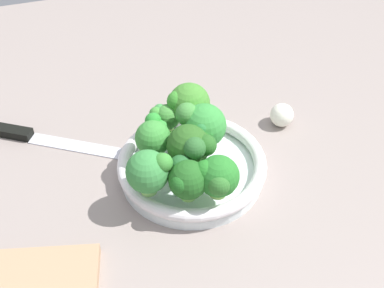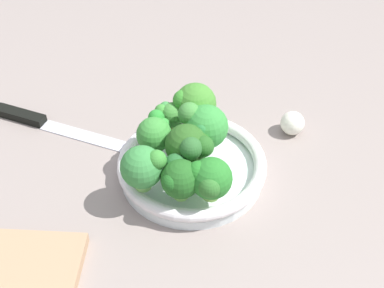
# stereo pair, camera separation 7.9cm
# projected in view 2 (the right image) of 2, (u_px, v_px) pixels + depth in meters

# --- Properties ---
(ground_plane) EXTENTS (1.30, 1.30, 0.03)m
(ground_plane) POSITION_uv_depth(u_px,v_px,m) (205.00, 172.00, 0.87)
(ground_plane) COLOR gray
(bowl) EXTENTS (0.23, 0.23, 0.04)m
(bowl) POSITION_uv_depth(u_px,v_px,m) (192.00, 167.00, 0.83)
(bowl) COLOR white
(bowl) RESTS_ON ground_plane
(broccoli_floret_0) EXTENTS (0.07, 0.06, 0.06)m
(broccoli_floret_0) POSITION_uv_depth(u_px,v_px,m) (179.00, 178.00, 0.74)
(broccoli_floret_0) COLOR #8AC658
(broccoli_floret_0) RESTS_ON bowl
(broccoli_floret_1) EXTENTS (0.06, 0.06, 0.07)m
(broccoli_floret_1) POSITION_uv_depth(u_px,v_px,m) (209.00, 179.00, 0.74)
(broccoli_floret_1) COLOR #A1DA61
(broccoli_floret_1) RESTS_ON bowl
(broccoli_floret_2) EXTENTS (0.07, 0.07, 0.08)m
(broccoli_floret_2) POSITION_uv_depth(u_px,v_px,m) (202.00, 125.00, 0.80)
(broccoli_floret_2) COLOR #81BA60
(broccoli_floret_2) RESTS_ON bowl
(broccoli_floret_3) EXTENTS (0.06, 0.07, 0.07)m
(broccoli_floret_3) POSITION_uv_depth(u_px,v_px,m) (144.00, 167.00, 0.75)
(broccoli_floret_3) COLOR #7BBD5C
(broccoli_floret_3) RESTS_ON bowl
(broccoli_floret_4) EXTENTS (0.07, 0.07, 0.08)m
(broccoli_floret_4) POSITION_uv_depth(u_px,v_px,m) (189.00, 146.00, 0.77)
(broccoli_floret_4) COLOR #88C158
(broccoli_floret_4) RESTS_ON bowl
(broccoli_floret_5) EXTENTS (0.06, 0.05, 0.06)m
(broccoli_floret_5) POSITION_uv_depth(u_px,v_px,m) (155.00, 133.00, 0.81)
(broccoli_floret_5) COLOR #78BF5A
(broccoli_floret_5) RESTS_ON bowl
(broccoli_floret_6) EXTENTS (0.07, 0.07, 0.08)m
(broccoli_floret_6) POSITION_uv_depth(u_px,v_px,m) (194.00, 104.00, 0.84)
(broccoli_floret_6) COLOR #85B252
(broccoli_floret_6) RESTS_ON bowl
(broccoli_floret_7) EXTENTS (0.04, 0.05, 0.06)m
(broccoli_floret_7) POSITION_uv_depth(u_px,v_px,m) (170.00, 114.00, 0.84)
(broccoli_floret_7) COLOR #95CA57
(broccoli_floret_7) RESTS_ON bowl
(knife) EXTENTS (0.16, 0.24, 0.01)m
(knife) POSITION_uv_depth(u_px,v_px,m) (43.00, 123.00, 0.93)
(knife) COLOR silver
(knife) RESTS_ON ground_plane
(garlic_bulb) EXTENTS (0.04, 0.04, 0.04)m
(garlic_bulb) POSITION_uv_depth(u_px,v_px,m) (292.00, 123.00, 0.91)
(garlic_bulb) COLOR white
(garlic_bulb) RESTS_ON ground_plane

